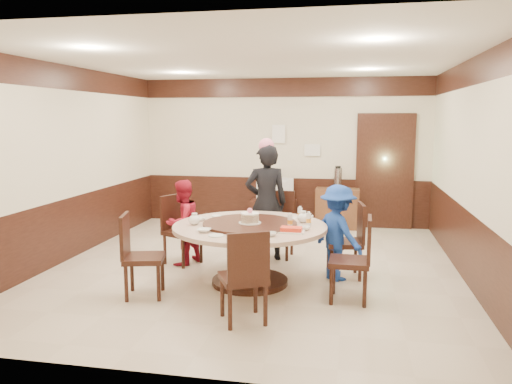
% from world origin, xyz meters
% --- Properties ---
extents(room, '(6.00, 6.04, 2.84)m').
position_xyz_m(room, '(0.01, 0.01, 1.08)').
color(room, beige).
rests_on(room, ground).
extents(banquet_table, '(1.89, 1.89, 0.78)m').
position_xyz_m(banquet_table, '(0.08, -0.68, 0.53)').
color(banquet_table, black).
rests_on(banquet_table, ground).
extents(chair_0, '(0.51, 0.50, 0.97)m').
position_xyz_m(chair_0, '(1.25, -0.18, 0.30)').
color(chair_0, black).
rests_on(chair_0, ground).
extents(chair_1, '(0.47, 0.48, 0.97)m').
position_xyz_m(chair_1, '(0.24, 0.61, 0.30)').
color(chair_1, black).
rests_on(chair_1, ground).
extents(chair_2, '(0.59, 0.59, 0.97)m').
position_xyz_m(chair_2, '(-1.05, 0.02, 0.30)').
color(chair_2, black).
rests_on(chair_2, ground).
extents(chair_3, '(0.54, 0.54, 0.97)m').
position_xyz_m(chair_3, '(-1.05, -1.34, 0.30)').
color(chair_3, black).
rests_on(chair_3, ground).
extents(chair_4, '(0.59, 0.60, 0.97)m').
position_xyz_m(chair_4, '(0.26, -1.85, 0.30)').
color(chair_4, black).
rests_on(chair_4, ground).
extents(chair_5, '(0.46, 0.45, 0.97)m').
position_xyz_m(chair_5, '(1.32, -1.04, 0.30)').
color(chair_5, black).
rests_on(chair_5, ground).
extents(person_standing, '(0.71, 0.57, 1.68)m').
position_xyz_m(person_standing, '(0.09, 0.44, 0.84)').
color(person_standing, black).
rests_on(person_standing, ground).
extents(person_red, '(0.64, 0.71, 1.20)m').
position_xyz_m(person_red, '(-1.02, -0.02, 0.60)').
color(person_red, '#AA162B').
rests_on(person_red, ground).
extents(person_blue, '(0.87, 0.88, 1.22)m').
position_xyz_m(person_blue, '(1.14, -0.30, 0.61)').
color(person_blue, '#173A97').
rests_on(person_blue, ground).
extents(birthday_cake, '(0.27, 0.27, 0.19)m').
position_xyz_m(birthday_cake, '(0.09, -0.72, 0.84)').
color(birthday_cake, white).
rests_on(birthday_cake, banquet_table).
extents(teapot_left, '(0.17, 0.15, 0.13)m').
position_xyz_m(teapot_left, '(-0.59, -0.80, 0.81)').
color(teapot_left, white).
rests_on(teapot_left, banquet_table).
extents(teapot_right, '(0.17, 0.15, 0.13)m').
position_xyz_m(teapot_right, '(0.71, -0.41, 0.81)').
color(teapot_right, white).
rests_on(teapot_right, banquet_table).
extents(bowl_0, '(0.14, 0.14, 0.03)m').
position_xyz_m(bowl_0, '(-0.43, -0.34, 0.77)').
color(bowl_0, white).
rests_on(bowl_0, banquet_table).
extents(bowl_1, '(0.14, 0.14, 0.04)m').
position_xyz_m(bowl_1, '(0.43, -1.21, 0.77)').
color(bowl_1, white).
rests_on(bowl_1, banquet_table).
extents(bowl_2, '(0.16, 0.16, 0.04)m').
position_xyz_m(bowl_2, '(-0.36, -1.17, 0.77)').
color(bowl_2, white).
rests_on(bowl_2, banquet_table).
extents(bowl_3, '(0.14, 0.14, 0.04)m').
position_xyz_m(bowl_3, '(0.77, -0.83, 0.77)').
color(bowl_3, white).
rests_on(bowl_3, banquet_table).
extents(bowl_4, '(0.15, 0.15, 0.04)m').
position_xyz_m(bowl_4, '(-0.59, -0.55, 0.77)').
color(bowl_4, white).
rests_on(bowl_4, banquet_table).
extents(saucer_near, '(0.18, 0.18, 0.01)m').
position_xyz_m(saucer_near, '(-0.17, -1.33, 0.76)').
color(saucer_near, white).
rests_on(saucer_near, banquet_table).
extents(saucer_far, '(0.18, 0.18, 0.01)m').
position_xyz_m(saucer_far, '(0.53, -0.18, 0.76)').
color(saucer_far, white).
rests_on(saucer_far, banquet_table).
extents(shrimp_platter, '(0.30, 0.20, 0.06)m').
position_xyz_m(shrimp_platter, '(0.63, -1.00, 0.78)').
color(shrimp_platter, white).
rests_on(shrimp_platter, banquet_table).
extents(bottle_0, '(0.06, 0.06, 0.16)m').
position_xyz_m(bottle_0, '(0.59, -0.75, 0.83)').
color(bottle_0, white).
rests_on(bottle_0, banquet_table).
extents(bottle_1, '(0.06, 0.06, 0.16)m').
position_xyz_m(bottle_1, '(0.80, -0.62, 0.83)').
color(bottle_1, white).
rests_on(bottle_1, banquet_table).
extents(bottle_2, '(0.06, 0.06, 0.16)m').
position_xyz_m(bottle_2, '(0.66, -0.27, 0.83)').
color(bottle_2, white).
rests_on(bottle_2, banquet_table).
extents(tv_stand, '(0.85, 0.45, 0.50)m').
position_xyz_m(tv_stand, '(-0.16, 2.75, 0.25)').
color(tv_stand, black).
rests_on(tv_stand, ground).
extents(television, '(0.74, 0.19, 0.42)m').
position_xyz_m(television, '(-0.16, 2.75, 0.71)').
color(television, gray).
rests_on(television, tv_stand).
extents(side_cabinet, '(0.80, 0.40, 0.75)m').
position_xyz_m(side_cabinet, '(1.05, 2.78, 0.38)').
color(side_cabinet, brown).
rests_on(side_cabinet, ground).
extents(thermos, '(0.15, 0.15, 0.38)m').
position_xyz_m(thermos, '(1.05, 2.78, 0.94)').
color(thermos, silver).
rests_on(thermos, side_cabinet).
extents(notice_left, '(0.25, 0.00, 0.35)m').
position_xyz_m(notice_left, '(-0.10, 2.96, 1.75)').
color(notice_left, white).
rests_on(notice_left, room).
extents(notice_right, '(0.30, 0.00, 0.22)m').
position_xyz_m(notice_right, '(0.55, 2.96, 1.45)').
color(notice_right, white).
rests_on(notice_right, room).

